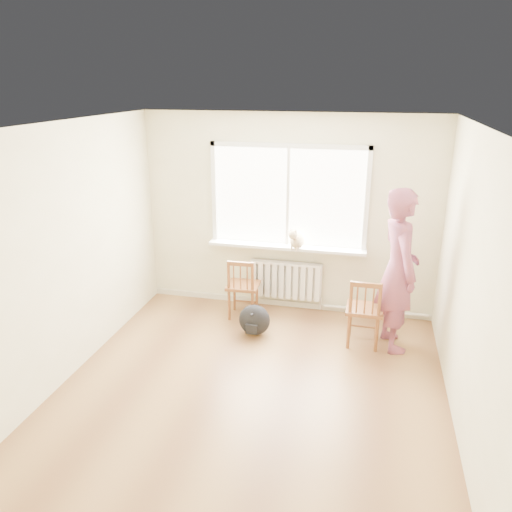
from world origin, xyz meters
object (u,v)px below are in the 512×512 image
Objects in this scene: person at (398,270)px; cat at (297,239)px; chair_left at (242,288)px; backpack at (254,320)px; chair_right at (364,312)px.

person reaches higher than cat.
cat is (-1.30, 0.62, 0.09)m from person.
chair_left is 2.12× the size of backpack.
cat reaches higher than chair_left.
chair_right is 1.37m from backpack.
chair_right is 0.45× the size of person.
chair_left is 1.67m from chair_right.
person is 1.44m from cat.
chair_right is 1.95× the size of cat.
chair_right is (1.62, -0.41, 0.01)m from chair_left.
chair_left is 0.98m from cat.
person is 4.36× the size of cat.
cat is (-0.95, 0.71, 0.63)m from chair_right.
backpack is at bearing 1.67° from chair_right.
chair_left is 0.43× the size of person.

